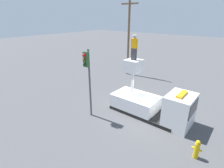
# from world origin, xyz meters

# --- Properties ---
(ground_plane) EXTENTS (120.00, 120.00, 0.00)m
(ground_plane) POSITION_xyz_m (0.00, 0.00, 0.00)
(ground_plane) COLOR #4C4C4F
(bucket_truck) EXTENTS (5.93, 2.19, 4.00)m
(bucket_truck) POSITION_xyz_m (0.53, 0.00, 0.92)
(bucket_truck) COLOR black
(bucket_truck) RESTS_ON ground
(worker) EXTENTS (0.40, 0.26, 1.75)m
(worker) POSITION_xyz_m (-1.16, 0.00, 4.88)
(worker) COLOR #38383D
(worker) RESTS_ON bucket_truck
(traffic_light_pole) EXTENTS (0.34, 0.57, 4.96)m
(traffic_light_pole) POSITION_xyz_m (-2.98, -2.87, 3.52)
(traffic_light_pole) COLOR #515156
(traffic_light_pole) RESTS_ON ground
(fire_hydrant) EXTENTS (0.51, 0.27, 1.08)m
(fire_hydrant) POSITION_xyz_m (4.32, -2.28, 0.53)
(fire_hydrant) COLOR gold
(fire_hydrant) RESTS_ON ground
(traffic_cone_rear) EXTENTS (0.39, 0.39, 0.60)m
(traffic_cone_rear) POSITION_xyz_m (-3.23, 0.33, 0.28)
(traffic_cone_rear) COLOR black
(traffic_cone_rear) RESTS_ON ground
(utility_pole) EXTENTS (2.20, 0.26, 8.84)m
(utility_pole) POSITION_xyz_m (-6.50, 7.25, 4.75)
(utility_pole) COLOR brown
(utility_pole) RESTS_ON ground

